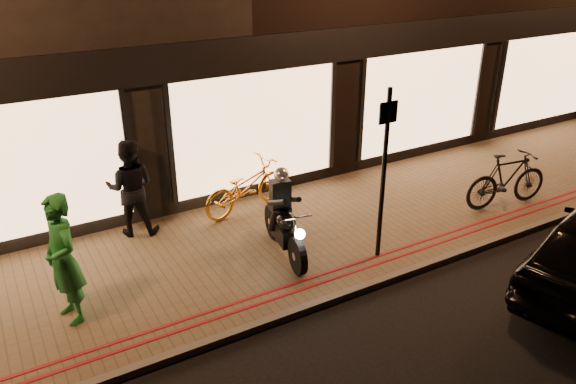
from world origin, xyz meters
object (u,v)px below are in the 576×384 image
(person_green, at_px, (63,260))
(motorcycle, at_px, (284,222))
(bicycle_gold, at_px, (246,187))
(sign_post, at_px, (384,167))

(person_green, bearing_deg, motorcycle, 76.33)
(bicycle_gold, bearing_deg, person_green, 103.66)
(sign_post, bearing_deg, motorcycle, 147.07)
(sign_post, xyz_separation_m, person_green, (-4.99, 0.85, -0.69))
(motorcycle, distance_m, person_green, 3.62)
(motorcycle, xyz_separation_m, bicycle_gold, (0.16, 1.85, -0.09))
(motorcycle, xyz_separation_m, sign_post, (1.39, -0.90, 1.06))
(sign_post, bearing_deg, bicycle_gold, 113.99)
(bicycle_gold, relative_size, person_green, 1.01)
(bicycle_gold, bearing_deg, sign_post, -169.14)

